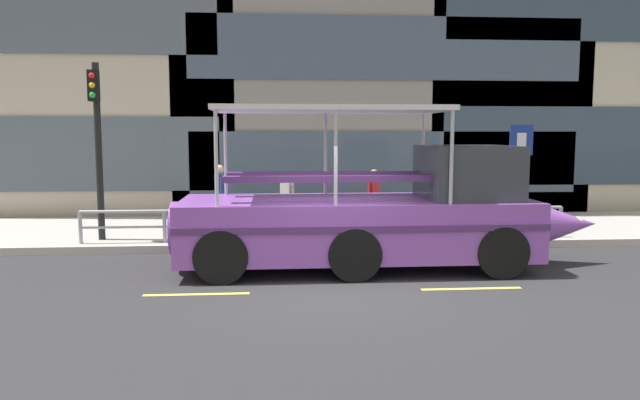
# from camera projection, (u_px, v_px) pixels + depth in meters

# --- Properties ---
(ground_plane) EXTENTS (120.00, 120.00, 0.00)m
(ground_plane) POSITION_uv_depth(u_px,v_px,m) (333.00, 283.00, 10.96)
(ground_plane) COLOR #2B2B2D
(sidewalk) EXTENTS (32.00, 4.80, 0.18)m
(sidewalk) POSITION_uv_depth(u_px,v_px,m) (313.00, 230.00, 16.50)
(sidewalk) COLOR #A8A59E
(sidewalk) RESTS_ON ground_plane
(curb_edge) EXTENTS (32.00, 0.18, 0.18)m
(curb_edge) POSITION_uv_depth(u_px,v_px,m) (320.00, 247.00, 14.03)
(curb_edge) COLOR #B2ADA3
(curb_edge) RESTS_ON ground_plane
(lane_centreline) EXTENTS (25.80, 0.12, 0.01)m
(lane_centreline) POSITION_uv_depth(u_px,v_px,m) (336.00, 291.00, 10.39)
(lane_centreline) COLOR #DBD64C
(lane_centreline) RESTS_ON ground_plane
(curb_guardrail) EXTENTS (11.63, 0.09, 0.78)m
(curb_guardrail) POSITION_uv_depth(u_px,v_px,m) (328.00, 218.00, 14.31)
(curb_guardrail) COLOR #9EA0A8
(curb_guardrail) RESTS_ON sidewalk
(traffic_light_pole) EXTENTS (0.24, 0.46, 4.20)m
(traffic_light_pole) POSITION_uv_depth(u_px,v_px,m) (97.00, 134.00, 14.13)
(traffic_light_pole) COLOR black
(traffic_light_pole) RESTS_ON sidewalk
(parking_sign) EXTENTS (0.60, 0.12, 2.76)m
(parking_sign) POSITION_uv_depth(u_px,v_px,m) (520.00, 160.00, 15.17)
(parking_sign) COLOR #4C4F54
(parking_sign) RESTS_ON sidewalk
(duck_tour_boat) EXTENTS (8.75, 2.52, 3.26)m
(duck_tour_boat) POSITION_uv_depth(u_px,v_px,m) (380.00, 216.00, 12.16)
(duck_tour_boat) COLOR purple
(duck_tour_boat) RESTS_ON ground_plane
(pedestrian_near_bow) EXTENTS (0.43, 0.22, 1.50)m
(pedestrian_near_bow) POSITION_uv_depth(u_px,v_px,m) (467.00, 197.00, 15.66)
(pedestrian_near_bow) COLOR #47423D
(pedestrian_near_bow) RESTS_ON sidewalk
(pedestrian_mid_left) EXTENTS (0.36, 0.33, 1.61)m
(pedestrian_mid_left) POSITION_uv_depth(u_px,v_px,m) (374.00, 193.00, 15.89)
(pedestrian_mid_left) COLOR black
(pedestrian_mid_left) RESTS_ON sidewalk
(pedestrian_mid_right) EXTENTS (0.35, 0.34, 1.58)m
(pedestrian_mid_right) POSITION_uv_depth(u_px,v_px,m) (287.00, 198.00, 14.96)
(pedestrian_mid_right) COLOR black
(pedestrian_mid_right) RESTS_ON sidewalk
(pedestrian_near_stern) EXTENTS (0.28, 0.49, 1.75)m
(pedestrian_near_stern) POSITION_uv_depth(u_px,v_px,m) (220.00, 191.00, 15.52)
(pedestrian_near_stern) COLOR #1E2338
(pedestrian_near_stern) RESTS_ON sidewalk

